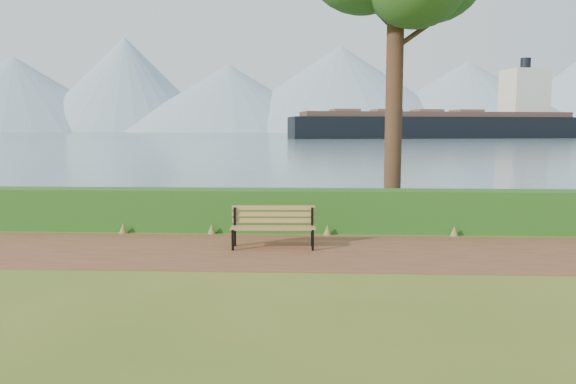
{
  "coord_description": "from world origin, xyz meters",
  "views": [
    {
      "loc": [
        1.28,
        -10.76,
        2.46
      ],
      "look_at": [
        0.73,
        1.2,
        1.1
      ],
      "focal_mm": 35.0,
      "sensor_mm": 36.0,
      "label": 1
    }
  ],
  "objects": [
    {
      "name": "path",
      "position": [
        0.0,
        0.3,
        0.01
      ],
      "size": [
        40.0,
        3.4,
        0.01
      ],
      "primitive_type": "cube",
      "color": "brown",
      "rests_on": "ground"
    },
    {
      "name": "hedge",
      "position": [
        0.0,
        2.6,
        0.5
      ],
      "size": [
        32.0,
        0.85,
        1.0
      ],
      "primitive_type": "cube",
      "color": "#194A15",
      "rests_on": "ground"
    },
    {
      "name": "mountains",
      "position": [
        -9.17,
        406.05,
        27.7
      ],
      "size": [
        585.0,
        190.0,
        70.0
      ],
      "color": "#8099AB",
      "rests_on": "ground"
    },
    {
      "name": "ground",
      "position": [
        0.0,
        0.0,
        0.0
      ],
      "size": [
        140.0,
        140.0,
        0.0
      ],
      "primitive_type": "plane",
      "color": "#48631C",
      "rests_on": "ground"
    },
    {
      "name": "cargo_ship",
      "position": [
        34.27,
        132.69,
        3.33
      ],
      "size": [
        74.32,
        25.66,
        22.31
      ],
      "rotation": [
        0.0,
        0.0,
        0.2
      ],
      "color": "black",
      "rests_on": "ground"
    },
    {
      "name": "bench",
      "position": [
        0.45,
        0.63,
        0.5
      ],
      "size": [
        1.75,
        0.57,
        0.87
      ],
      "rotation": [
        0.0,
        0.0,
        0.04
      ],
      "color": "black",
      "rests_on": "ground"
    },
    {
      "name": "water",
      "position": [
        0.0,
        260.0,
        0.01
      ],
      "size": [
        700.0,
        510.0,
        0.0
      ],
      "primitive_type": "cube",
      "color": "#486173",
      "rests_on": "ground"
    }
  ]
}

